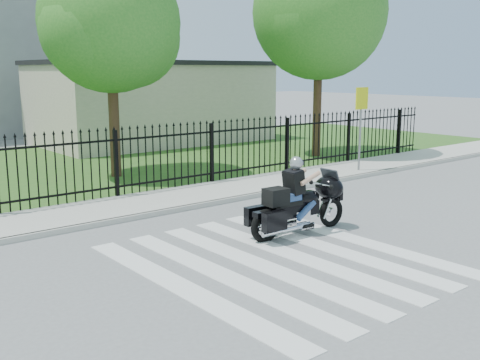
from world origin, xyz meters
TOP-DOWN VIEW (x-y plane):
  - ground at (0.00, 0.00)m, footprint 120.00×120.00m
  - crosswalk at (0.00, 0.00)m, footprint 5.00×5.50m
  - sidewalk at (0.00, 5.00)m, footprint 40.00×2.00m
  - curb at (0.00, 4.00)m, footprint 40.00×0.12m
  - grass_strip at (0.00, 12.00)m, footprint 40.00×12.00m
  - iron_fence at (0.00, 6.00)m, footprint 26.00×0.04m
  - tree_mid at (1.50, 9.00)m, footprint 4.20×4.20m
  - tree_right at (9.50, 8.00)m, footprint 5.00×5.00m
  - building_low at (7.00, 16.00)m, footprint 10.00×6.00m
  - building_low_roof at (7.00, 16.00)m, footprint 10.20×6.20m
  - motorcycle_rider at (1.40, 0.94)m, footprint 2.47×0.80m
  - traffic_sign at (7.77, 4.50)m, footprint 0.57×0.09m

SIDE VIEW (x-z plane):
  - ground at x=0.00m, z-range 0.00..0.00m
  - crosswalk at x=0.00m, z-range 0.00..0.01m
  - grass_strip at x=0.00m, z-range 0.00..0.02m
  - sidewalk at x=0.00m, z-range 0.00..0.12m
  - curb at x=0.00m, z-range 0.00..0.12m
  - motorcycle_rider at x=1.40m, z-range -0.15..1.48m
  - iron_fence at x=0.00m, z-range 0.00..1.80m
  - building_low at x=7.00m, z-range 0.00..3.50m
  - traffic_sign at x=7.77m, z-range 0.68..3.32m
  - building_low_roof at x=7.00m, z-range 3.50..3.70m
  - tree_mid at x=1.50m, z-range 1.28..8.06m
  - tree_right at x=9.50m, z-range 1.44..9.34m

